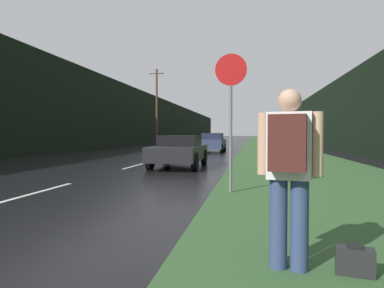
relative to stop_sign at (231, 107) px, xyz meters
The scene contains 14 objects.
grass_verge 33.74m from the stop_sign, 85.64° to the left, with size 6.00×240.00×0.02m, color #33562D.
lane_stripe_b 4.98m from the stop_sign, behind, with size 0.12×3.00×0.01m, color silver.
lane_stripe_c 8.00m from the stop_sign, 125.55° to the left, with size 0.12×3.00×0.01m, color silver.
lane_stripe_d 14.19m from the stop_sign, 108.70° to the left, with size 0.12×3.00×0.01m, color silver.
lane_stripe_e 20.89m from the stop_sign, 102.51° to the left, with size 0.12×3.00×0.01m, color silver.
lane_stripe_f 27.74m from the stop_sign, 99.37° to the left, with size 0.12×3.00×0.01m, color silver.
treeline_far_side 45.98m from the stop_sign, 108.48° to the left, with size 2.00×140.00×7.11m, color black.
treeline_near_side 44.43m from the stop_sign, 78.89° to the left, with size 2.00×140.00×6.00m, color black.
utility_pole_far 32.49m from the stop_sign, 108.64° to the left, with size 1.80×0.24×8.94m.
stop_sign is the anchor object (origin of this frame).
hitchhiker_with_backpack 4.68m from the stop_sign, 79.57° to the right, with size 0.62×0.49×1.82m.
suitcase 5.09m from the stop_sign, 72.18° to the right, with size 0.37×0.22×0.32m.
car_passing_near 6.59m from the stop_sign, 112.53° to the left, with size 1.95×4.13×1.32m.
car_passing_far 18.74m from the stop_sign, 97.60° to the left, with size 1.89×4.48×1.47m.
Camera 1 is at (4.96, -1.56, 1.37)m, focal length 32.00 mm.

